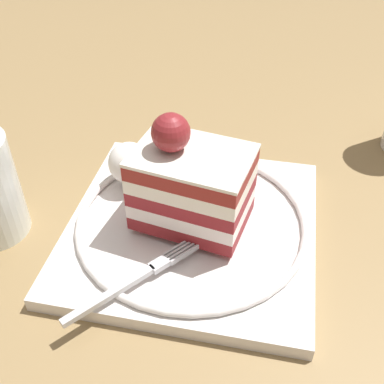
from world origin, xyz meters
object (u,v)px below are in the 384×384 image
(whipped_cream_dollop, at_px, (129,163))
(fork, at_px, (138,277))
(cake_slice, at_px, (191,184))
(dessert_plate, at_px, (192,226))

(whipped_cream_dollop, relative_size, fork, 0.41)
(cake_slice, bearing_deg, fork, -21.71)
(dessert_plate, bearing_deg, whipped_cream_dollop, -123.95)
(fork, bearing_deg, dessert_plate, 157.66)
(dessert_plate, relative_size, fork, 2.33)
(fork, bearing_deg, whipped_cream_dollop, -163.48)
(cake_slice, xyz_separation_m, whipped_cream_dollop, (-0.05, -0.07, -0.02))
(whipped_cream_dollop, height_order, fork, whipped_cream_dollop)
(dessert_plate, relative_size, whipped_cream_dollop, 5.72)
(whipped_cream_dollop, bearing_deg, cake_slice, 55.70)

